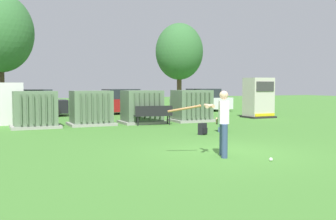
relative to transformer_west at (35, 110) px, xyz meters
The scene contains 16 objects.
ground_plane 9.91m from the transformer_west, 65.49° to the right, with size 96.00×96.00×0.00m, color #478433.
transformer_west is the anchor object (origin of this frame).
transformer_mid_west 2.54m from the transformer_west, ahead, with size 2.10×1.70×1.62m.
transformer_mid_east 5.04m from the transformer_west, ahead, with size 2.10×1.70×1.62m.
transformer_east 7.74m from the transformer_west, ahead, with size 2.10×1.70×1.62m.
generator_enclosure 12.39m from the transformer_west, ahead, with size 1.60×1.40×2.30m.
park_bench 5.32m from the transformer_west, 11.57° to the right, with size 1.83×0.61×0.92m.
batter 10.19m from the transformer_west, 68.47° to the right, with size 1.54×0.96×1.74m.
sports_ball 11.51m from the transformer_west, 66.86° to the right, with size 0.09×0.09×0.09m, color white.
seated_spectator 8.22m from the transformer_west, 34.38° to the right, with size 0.68×0.78×0.96m.
backpack 7.62m from the transformer_west, 42.94° to the right, with size 0.37×0.35×0.44m.
tree_left 6.26m from the transformer_west, 104.32° to the left, with size 3.53×3.53×6.75m.
tree_center_left 11.25m from the transformer_west, 28.13° to the left, with size 3.07×3.07×5.87m.
parked_car_leftmost 6.71m from the transformer_west, 85.71° to the left, with size 4.32×2.17×1.62m.
parked_car_left_of_center 8.88m from the transformer_west, 48.22° to the left, with size 4.32×2.16×1.62m.
parked_car_right_of_center 13.77m from the transformer_west, 28.91° to the left, with size 4.35×2.23×1.62m.
Camera 1 is at (-5.97, -9.57, 1.90)m, focal length 43.08 mm.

